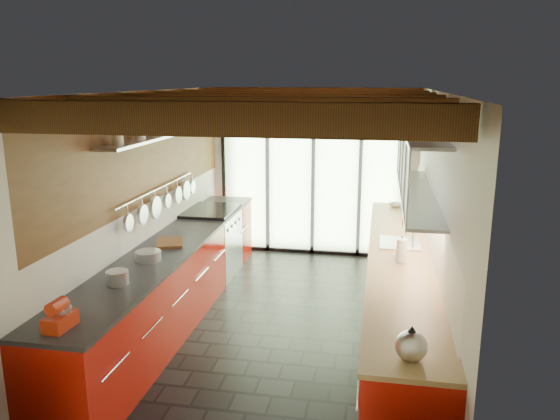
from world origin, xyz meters
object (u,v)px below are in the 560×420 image
Objects in this scene: kettle at (411,344)px; bowl at (396,205)px; paper_towel at (402,251)px; soap_bottle at (401,249)px; stand_mixer at (60,316)px.

kettle reaches higher than bowl.
paper_towel is 0.17m from soap_bottle.
stand_mixer is 0.94× the size of paper_towel.
kettle is 2.17m from soap_bottle.
kettle is at bearing -0.15° from stand_mixer.
soap_bottle is at bearing -90.00° from bowl.
bowl is at bearing 90.00° from kettle.
soap_bottle is (0.00, 2.17, -0.02)m from kettle.
kettle reaches higher than stand_mixer.
stand_mixer is at bearing -141.87° from paper_towel.
paper_towel is at bearing -90.00° from bowl.
kettle is 0.93× the size of paper_towel.
paper_towel reaches higher than bowl.
paper_towel is at bearing -90.00° from soap_bottle.
stand_mixer is 5.16m from bowl.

